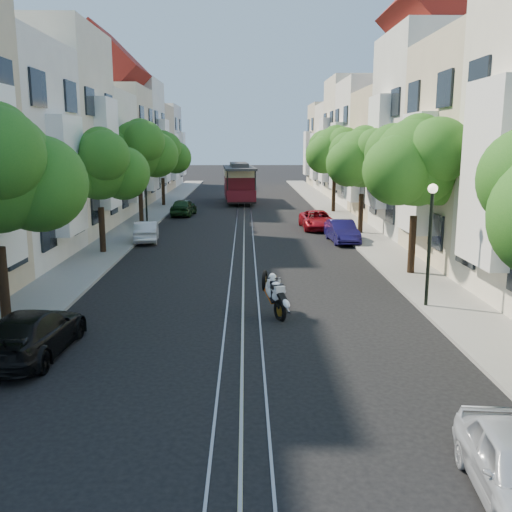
{
  "coord_description": "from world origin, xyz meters",
  "views": [
    {
      "loc": [
        0.11,
        -14.79,
        5.64
      ],
      "look_at": [
        0.52,
        7.9,
        1.09
      ],
      "focal_mm": 40.0,
      "sensor_mm": 36.0,
      "label": 1
    }
  ],
  "objects_px": {
    "tree_w_c": "(140,150)",
    "sportbike_rider": "(274,292)",
    "tree_e_c": "(364,159)",
    "parked_car_e_far": "(317,220)",
    "tree_e_d": "(336,152)",
    "parked_car_w_near": "(33,333)",
    "parked_car_e_mid": "(342,231)",
    "tree_w_d": "(163,154)",
    "lamp_west": "(146,186)",
    "lamp_east": "(430,227)",
    "parked_car_w_far": "(184,207)",
    "cable_car": "(239,181)",
    "parked_car_w_mid": "(147,231)",
    "tree_e_b": "(418,164)",
    "tree_w_b": "(100,167)"
  },
  "relations": [
    {
      "from": "tree_w_c",
      "to": "sportbike_rider",
      "type": "height_order",
      "value": "tree_w_c"
    },
    {
      "from": "tree_w_c",
      "to": "tree_e_c",
      "type": "bearing_deg",
      "value": -19.15
    },
    {
      "from": "tree_e_c",
      "to": "parked_car_e_far",
      "type": "distance_m",
      "value": 5.2
    },
    {
      "from": "tree_e_d",
      "to": "parked_car_w_near",
      "type": "height_order",
      "value": "tree_e_d"
    },
    {
      "from": "parked_car_e_mid",
      "to": "tree_w_d",
      "type": "bearing_deg",
      "value": 120.28
    },
    {
      "from": "tree_w_d",
      "to": "lamp_west",
      "type": "height_order",
      "value": "tree_w_d"
    },
    {
      "from": "parked_car_e_mid",
      "to": "parked_car_e_far",
      "type": "xyz_separation_m",
      "value": [
        -0.8,
        5.0,
        -0.02
      ]
    },
    {
      "from": "parked_car_e_mid",
      "to": "lamp_west",
      "type": "bearing_deg",
      "value": 154.23
    },
    {
      "from": "lamp_east",
      "to": "lamp_west",
      "type": "relative_size",
      "value": 1.0
    },
    {
      "from": "tree_w_c",
      "to": "lamp_east",
      "type": "height_order",
      "value": "tree_w_c"
    },
    {
      "from": "parked_car_w_near",
      "to": "parked_car_w_far",
      "type": "height_order",
      "value": "parked_car_w_far"
    },
    {
      "from": "cable_car",
      "to": "parked_car_w_mid",
      "type": "relative_size",
      "value": 2.48
    },
    {
      "from": "tree_w_d",
      "to": "parked_car_w_far",
      "type": "height_order",
      "value": "tree_w_d"
    },
    {
      "from": "tree_e_b",
      "to": "parked_car_w_mid",
      "type": "xyz_separation_m",
      "value": [
        -12.86,
        8.71,
        -4.14
      ]
    },
    {
      "from": "parked_car_w_mid",
      "to": "parked_car_w_far",
      "type": "xyz_separation_m",
      "value": [
        0.88,
        11.72,
        0.07
      ]
    },
    {
      "from": "tree_e_c",
      "to": "tree_w_c",
      "type": "height_order",
      "value": "tree_w_c"
    },
    {
      "from": "parked_car_w_near",
      "to": "tree_w_c",
      "type": "bearing_deg",
      "value": -83.46
    },
    {
      "from": "tree_e_b",
      "to": "tree_w_b",
      "type": "xyz_separation_m",
      "value": [
        -14.4,
        5.0,
        -0.34
      ]
    },
    {
      "from": "tree_e_b",
      "to": "lamp_east",
      "type": "distance_m",
      "value": 5.41
    },
    {
      "from": "sportbike_rider",
      "to": "parked_car_e_mid",
      "type": "distance_m",
      "value": 14.72
    },
    {
      "from": "tree_e_c",
      "to": "tree_w_b",
      "type": "xyz_separation_m",
      "value": [
        -14.4,
        -6.0,
        -0.2
      ]
    },
    {
      "from": "tree_e_d",
      "to": "parked_car_e_far",
      "type": "height_order",
      "value": "tree_e_d"
    },
    {
      "from": "tree_w_b",
      "to": "lamp_east",
      "type": "xyz_separation_m",
      "value": [
        13.44,
        -9.98,
        -1.55
      ]
    },
    {
      "from": "tree_e_d",
      "to": "lamp_east",
      "type": "bearing_deg",
      "value": -92.04
    },
    {
      "from": "tree_w_c",
      "to": "parked_car_e_far",
      "type": "distance_m",
      "value": 13.04
    },
    {
      "from": "tree_e_b",
      "to": "tree_e_d",
      "type": "relative_size",
      "value": 0.98
    },
    {
      "from": "sportbike_rider",
      "to": "tree_e_d",
      "type": "bearing_deg",
      "value": 54.01
    },
    {
      "from": "tree_w_b",
      "to": "sportbike_rider",
      "type": "xyz_separation_m",
      "value": [
        8.16,
        -10.74,
        -3.59
      ]
    },
    {
      "from": "lamp_east",
      "to": "lamp_west",
      "type": "distance_m",
      "value": 21.97
    },
    {
      "from": "parked_car_e_mid",
      "to": "parked_car_w_mid",
      "type": "relative_size",
      "value": 1.06
    },
    {
      "from": "lamp_west",
      "to": "tree_w_b",
      "type": "bearing_deg",
      "value": -95.97
    },
    {
      "from": "tree_e_c",
      "to": "parked_car_w_near",
      "type": "height_order",
      "value": "tree_e_c"
    },
    {
      "from": "lamp_east",
      "to": "cable_car",
      "type": "bearing_deg",
      "value": 100.96
    },
    {
      "from": "sportbike_rider",
      "to": "parked_car_w_far",
      "type": "distance_m",
      "value": 26.79
    },
    {
      "from": "parked_car_e_mid",
      "to": "parked_car_w_near",
      "type": "relative_size",
      "value": 0.88
    },
    {
      "from": "tree_e_d",
      "to": "lamp_west",
      "type": "distance_m",
      "value": 16.39
    },
    {
      "from": "lamp_west",
      "to": "parked_car_w_far",
      "type": "xyz_separation_m",
      "value": [
        1.58,
        7.4,
        -2.18
      ]
    },
    {
      "from": "cable_car",
      "to": "parked_car_w_mid",
      "type": "bearing_deg",
      "value": -106.93
    },
    {
      "from": "parked_car_w_mid",
      "to": "sportbike_rider",
      "type": "bearing_deg",
      "value": 107.94
    },
    {
      "from": "lamp_east",
      "to": "parked_car_e_far",
      "type": "height_order",
      "value": "lamp_east"
    },
    {
      "from": "tree_w_d",
      "to": "parked_car_w_mid",
      "type": "xyz_separation_m",
      "value": [
        1.54,
        -18.29,
        -4.0
      ]
    },
    {
      "from": "tree_e_d",
      "to": "parked_car_w_mid",
      "type": "distance_m",
      "value": 18.98
    },
    {
      "from": "tree_e_b",
      "to": "tree_w_d",
      "type": "height_order",
      "value": "tree_e_b"
    },
    {
      "from": "tree_e_b",
      "to": "parked_car_w_far",
      "type": "height_order",
      "value": "tree_e_b"
    },
    {
      "from": "lamp_east",
      "to": "parked_car_w_near",
      "type": "distance_m",
      "value": 12.81
    },
    {
      "from": "tree_e_c",
      "to": "lamp_east",
      "type": "distance_m",
      "value": 16.1
    },
    {
      "from": "tree_e_d",
      "to": "lamp_east",
      "type": "xyz_separation_m",
      "value": [
        -0.96,
        -26.98,
        -2.02
      ]
    },
    {
      "from": "parked_car_e_mid",
      "to": "parked_car_w_near",
      "type": "height_order",
      "value": "parked_car_w_near"
    },
    {
      "from": "tree_w_c",
      "to": "tree_w_b",
      "type": "bearing_deg",
      "value": -90.0
    },
    {
      "from": "tree_w_b",
      "to": "tree_e_b",
      "type": "bearing_deg",
      "value": -19.15
    }
  ]
}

